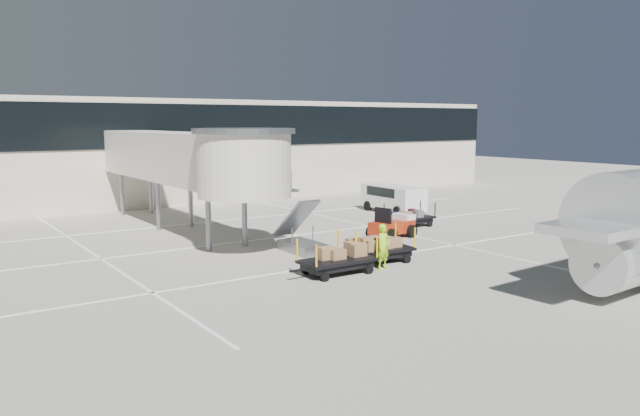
% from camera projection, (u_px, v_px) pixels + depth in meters
% --- Properties ---
extents(ground, '(140.00, 140.00, 0.00)m').
position_uv_depth(ground, '(392.00, 268.00, 27.18)').
color(ground, '#BBB5A7').
rests_on(ground, ground).
extents(lane_markings, '(40.00, 30.00, 0.02)m').
position_uv_depth(lane_markings, '(271.00, 237.00, 34.44)').
color(lane_markings, white).
rests_on(lane_markings, ground).
extents(terminal, '(64.00, 12.11, 15.20)m').
position_uv_depth(terminal, '(148.00, 149.00, 50.91)').
color(terminal, beige).
rests_on(terminal, ground).
extents(jet_bridge, '(5.70, 20.40, 6.03)m').
position_uv_depth(jet_bridge, '(192.00, 159.00, 34.40)').
color(jet_bridge, silver).
rests_on(jet_bridge, ground).
extents(baggage_tug, '(2.84, 2.10, 1.74)m').
position_uv_depth(baggage_tug, '(393.00, 226.00, 34.17)').
color(baggage_tug, '#9B260E').
rests_on(baggage_tug, ground).
extents(suitcase_cart, '(3.70, 1.61, 1.44)m').
position_uv_depth(suitcase_cart, '(410.00, 218.00, 37.74)').
color(suitcase_cart, black).
rests_on(suitcase_cart, ground).
extents(box_cart_near, '(4.12, 1.94, 1.59)m').
position_uv_depth(box_cart_near, '(374.00, 248.00, 28.14)').
color(box_cart_near, black).
rests_on(box_cart_near, ground).
extents(box_cart_far, '(3.95, 1.62, 1.54)m').
position_uv_depth(box_cart_far, '(340.00, 260.00, 26.13)').
color(box_cart_far, black).
rests_on(box_cart_far, ground).
extents(ground_worker, '(0.80, 0.61, 1.98)m').
position_uv_depth(ground_worker, '(384.00, 247.00, 26.86)').
color(ground_worker, '#94E317').
rests_on(ground_worker, ground).
extents(minivan, '(2.29, 4.98, 1.87)m').
position_uv_depth(minivan, '(392.00, 196.00, 43.67)').
color(minivan, white).
rests_on(minivan, ground).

